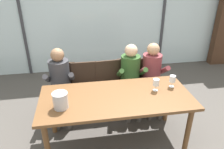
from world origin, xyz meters
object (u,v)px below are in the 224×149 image
wine_glass_by_left_taster (156,83)px  person_olive_shirt (131,75)px  chair_right_of_center (130,80)px  ice_bucket_primary (60,100)px  chair_center (109,82)px  person_maroon_top (153,74)px  chair_near_curtain (63,85)px  chair_left_of_center (85,85)px  person_charcoal_jacket (60,81)px  wine_glass_near_bucket (172,79)px  chair_near_window_right (150,79)px  dining_table (116,102)px

wine_glass_by_left_taster → person_olive_shirt: bearing=104.9°
chair_right_of_center → ice_bucket_primary: bearing=-134.0°
chair_center → person_maroon_top: 0.76m
person_maroon_top → ice_bucket_primary: (-1.47, -0.87, 0.19)m
chair_near_curtain → chair_left_of_center: bearing=-1.1°
chair_center → wine_glass_by_left_taster: 1.03m
chair_right_of_center → ice_bucket_primary: size_ratio=4.30×
person_charcoal_jacket → person_olive_shirt: 1.16m
person_charcoal_jacket → wine_glass_near_bucket: (1.60, -0.60, 0.20)m
person_maroon_top → chair_near_window_right: bearing=91.0°
dining_table → wine_glass_by_left_taster: wine_glass_by_left_taster is taller
chair_near_curtain → chair_near_window_right: (1.51, -0.04, 0.00)m
chair_left_of_center → wine_glass_near_bucket: wine_glass_near_bucket is taller
person_olive_shirt → chair_left_of_center: bearing=173.5°
chair_center → ice_bucket_primary: 1.29m
dining_table → person_maroon_top: bearing=43.6°
wine_glass_near_bucket → person_charcoal_jacket: bearing=159.4°
chair_near_curtain → ice_bucket_primary: size_ratio=4.30×
chair_near_window_right → wine_glass_by_left_taster: 0.89m
chair_near_window_right → person_olive_shirt: size_ratio=0.74×
dining_table → wine_glass_by_left_taster: (0.56, 0.06, 0.20)m
chair_near_curtain → chair_right_of_center: size_ratio=1.00×
chair_near_window_right → ice_bucket_primary: (-1.47, -0.99, 0.36)m
chair_near_curtain → person_maroon_top: (1.51, -0.16, 0.17)m
chair_near_curtain → person_charcoal_jacket: (-0.03, -0.16, 0.17)m
chair_near_curtain → chair_near_window_right: bearing=3.8°
person_charcoal_jacket → wine_glass_near_bucket: 1.73m
chair_left_of_center → person_olive_shirt: person_olive_shirt is taller
chair_left_of_center → wine_glass_by_left_taster: (0.95, -0.79, 0.37)m
chair_left_of_center → chair_near_window_right: 1.15m
person_olive_shirt → wine_glass_near_bucket: size_ratio=6.96×
dining_table → wine_glass_near_bucket: size_ratio=11.59×
chair_right_of_center → person_olive_shirt: person_olive_shirt is taller
wine_glass_near_bucket → person_maroon_top: bearing=96.3°
person_charcoal_jacket → person_olive_shirt: (1.16, 0.00, 0.00)m
chair_near_curtain → wine_glass_by_left_taster: wine_glass_by_left_taster is taller
chair_right_of_center → chair_center: bearing=-171.9°
chair_left_of_center → chair_center: 0.42m
person_olive_shirt → ice_bucket_primary: person_olive_shirt is taller
chair_center → wine_glass_near_bucket: wine_glass_near_bucket is taller
dining_table → person_maroon_top: 1.05m
ice_bucket_primary → dining_table: bearing=11.4°
ice_bucket_primary → wine_glass_by_left_taster: size_ratio=1.19×
dining_table → chair_near_curtain: 1.17m
dining_table → chair_near_window_right: chair_near_window_right is taller
chair_right_of_center → person_maroon_top: size_ratio=0.74×
chair_near_curtain → wine_glass_by_left_taster: bearing=-26.9°
person_maroon_top → ice_bucket_primary: 1.72m
person_olive_shirt → dining_table: bearing=-115.4°
chair_center → person_charcoal_jacket: 0.84m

